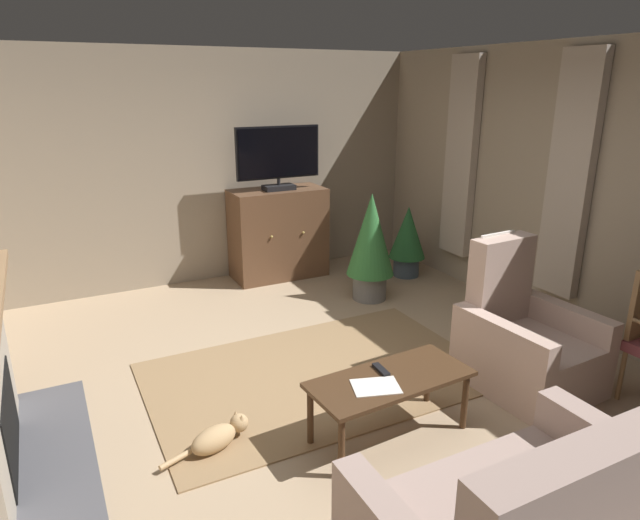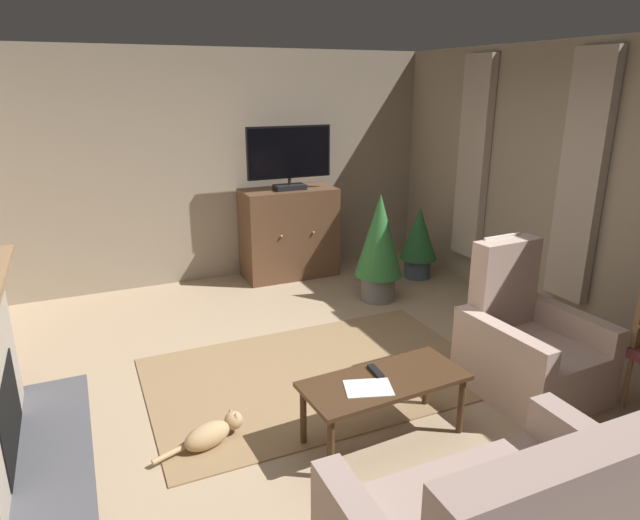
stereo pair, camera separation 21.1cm
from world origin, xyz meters
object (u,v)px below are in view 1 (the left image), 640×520
Objects in this scene: television at (278,156)px; cat at (218,437)px; tv_cabinet at (278,235)px; folded_newspaper at (376,386)px; coffee_table at (390,384)px; tv_remote at (381,370)px; potted_plant_tall_palm_by_window at (408,238)px; potted_plant_small_fern_corner at (371,242)px; armchair_by_fireplace at (524,344)px.

cat is at bearing -120.18° from television.
tv_cabinet reaches higher than folded_newspaper.
tv_remote is at bearing 98.57° from coffee_table.
tv_cabinet is 1.59m from potted_plant_tall_palm_by_window.
potted_plant_small_fern_corner reaches higher than tv_remote.
tv_cabinet reaches higher than cat.
potted_plant_small_fern_corner is (-0.12, 2.11, 0.32)m from armchair_by_fireplace.
potted_plant_small_fern_corner reaches higher than cat.
potted_plant_small_fern_corner is at bearing 76.53° from folded_newspaper.
coffee_table reaches higher than cat.
coffee_table is 1.79× the size of cat.
television is at bearing 102.63° from armchair_by_fireplace.
television is at bearing -90.00° from tv_cabinet.
potted_plant_small_fern_corner is (-0.82, -0.45, 0.17)m from potted_plant_tall_palm_by_window.
tv_cabinet is 3.53m from folded_newspaper.
tv_remote is at bearing -120.30° from potted_plant_small_fern_corner.
tv_remote is 0.27× the size of cat.
television reaches higher than potted_plant_small_fern_corner.
potted_plant_small_fern_corner reaches higher than potted_plant_tall_palm_by_window.
tv_remote is 0.21m from folded_newspaper.
television is 3.50m from armchair_by_fireplace.
potted_plant_tall_palm_by_window reaches higher than folded_newspaper.
potted_plant_small_fern_corner is 1.89× the size of cat.
armchair_by_fireplace is 0.97× the size of potted_plant_small_fern_corner.
armchair_by_fireplace reaches higher than tv_remote.
potted_plant_small_fern_corner is 3.00m from cat.
potted_plant_tall_palm_by_window is at bearing -25.15° from television.
cat is at bearing 160.01° from coffee_table.
tv_remote is 2.46m from potted_plant_small_fern_corner.
folded_newspaper is 1.10m from cat.
television reaches higher than folded_newspaper.
armchair_by_fireplace reaches higher than potted_plant_tall_palm_by_window.
television is 3.63m from folded_newspaper.
armchair_by_fireplace reaches higher than cat.
folded_newspaper is at bearing -26.10° from cat.
tv_remote is 0.19× the size of potted_plant_tall_palm_by_window.
armchair_by_fireplace is at bearing -77.37° from television.
television is 1.86m from potted_plant_tall_palm_by_window.
tv_cabinet is at bearing 117.21° from potted_plant_small_fern_corner.
coffee_table is at bearing 38.94° from folded_newspaper.
potted_plant_small_fern_corner is at bearing -26.29° from tv_remote.
armchair_by_fireplace is at bearing -77.57° from tv_cabinet.
television is 3.45m from tv_remote.
armchair_by_fireplace is at bearing -85.50° from tv_remote.
tv_cabinet is 1.32m from potted_plant_small_fern_corner.
tv_remote is (-0.01, 0.10, 0.06)m from coffee_table.
potted_plant_small_fern_corner is (1.24, 2.12, 0.20)m from tv_remote.
television is 3.68m from cat.
potted_plant_small_fern_corner is at bearing 93.31° from armchair_by_fireplace.
television reaches higher than armchair_by_fireplace.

